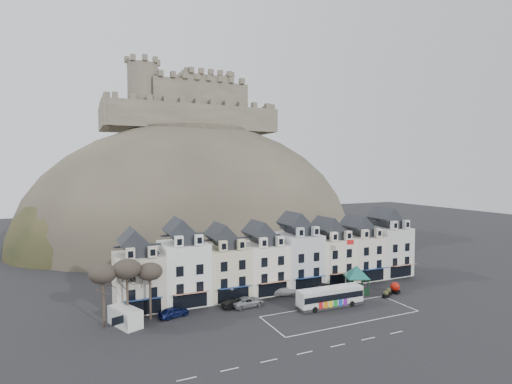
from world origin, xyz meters
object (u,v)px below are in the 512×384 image
(red_buoy, at_px, (395,288))
(car_black, at_px, (235,303))
(flagpole, at_px, (347,262))
(car_white, at_px, (285,291))
(car_charcoal, at_px, (322,286))
(car_silver, at_px, (247,302))
(bus_shelter, at_px, (357,272))
(white_van, at_px, (125,317))
(bus, at_px, (330,296))
(car_navy, at_px, (174,312))
(car_maroon, at_px, (310,292))

(red_buoy, relative_size, car_black, 0.47)
(flagpole, relative_size, car_white, 2.05)
(red_buoy, relative_size, car_charcoal, 0.49)
(car_silver, bearing_deg, car_black, 72.69)
(car_charcoal, bearing_deg, red_buoy, -146.78)
(car_charcoal, bearing_deg, bus_shelter, -155.16)
(car_black, height_order, car_white, car_black)
(bus_shelter, relative_size, car_black, 1.70)
(car_black, bearing_deg, red_buoy, -112.23)
(white_van, bearing_deg, car_black, -21.21)
(flagpole, distance_m, car_charcoal, 6.22)
(red_buoy, bearing_deg, car_charcoal, 146.23)
(bus_shelter, bearing_deg, car_charcoal, 158.76)
(bus, xyz_separation_m, car_black, (-13.07, 5.73, -0.96))
(car_silver, xyz_separation_m, car_charcoal, (14.86, 2.38, -0.09))
(car_navy, distance_m, car_silver, 11.09)
(car_maroon, bearing_deg, flagpole, -108.22)
(car_navy, xyz_separation_m, car_charcoal, (25.94, 2.11, -0.10))
(white_van, distance_m, car_silver, 17.58)
(car_silver, xyz_separation_m, car_maroon, (11.14, 0.32, -0.07))
(bus_shelter, xyz_separation_m, car_silver, (-19.13, 1.49, -2.86))
(bus_shelter, relative_size, car_silver, 1.34)
(white_van, bearing_deg, car_charcoal, -18.53)
(car_white, bearing_deg, bus_shelter, -88.66)
(red_buoy, bearing_deg, car_white, 158.63)
(bus, height_order, car_silver, bus)
(car_navy, bearing_deg, car_silver, -106.97)
(flagpole, distance_m, white_van, 35.54)
(car_silver, height_order, car_white, car_silver)
(white_van, xyz_separation_m, car_silver, (17.57, 0.12, -0.47))
(bus_shelter, relative_size, car_maroon, 1.79)
(bus_shelter, bearing_deg, white_van, -161.23)
(white_van, distance_m, car_black, 15.64)
(white_van, relative_size, car_maroon, 1.50)
(car_silver, bearing_deg, bus_shelter, -101.61)
(car_navy, xyz_separation_m, car_white, (18.86, 2.11, -0.08))
(white_van, relative_size, car_charcoal, 1.48)
(car_navy, relative_size, car_silver, 0.85)
(car_silver, distance_m, car_charcoal, 15.05)
(bus, distance_m, car_silver, 12.39)
(bus_shelter, bearing_deg, flagpole, 170.20)
(red_buoy, bearing_deg, car_navy, 172.74)
(flagpole, xyz_separation_m, car_navy, (-28.81, 0.93, -4.51))
(red_buoy, xyz_separation_m, car_navy, (-35.94, 4.58, -0.23))
(bus, distance_m, white_van, 29.18)
(car_white, distance_m, car_charcoal, 7.09)
(car_navy, bearing_deg, car_maroon, -105.46)
(car_navy, distance_m, car_black, 9.14)
(bus_shelter, relative_size, car_charcoal, 1.77)
(flagpole, bearing_deg, car_maroon, 171.57)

